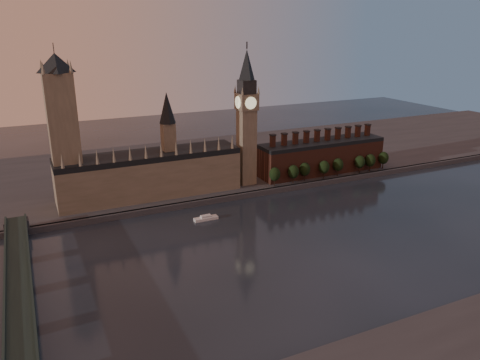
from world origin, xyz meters
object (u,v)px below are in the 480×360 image
object	(u,v)px
westminster_bridge	(19,302)
river_boat	(206,218)
big_ben	(247,117)
victoria_tower	(63,128)

from	to	relation	value
westminster_bridge	river_boat	size ratio (longest dim) A/B	12.45
big_ben	victoria_tower	bearing A→B (deg)	177.80
victoria_tower	river_boat	xyz separation A→B (m)	(77.75, -51.45, -57.86)
westminster_bridge	river_boat	world-z (taller)	westminster_bridge
victoria_tower	westminster_bridge	bearing A→B (deg)	-106.56
big_ben	river_boat	distance (m)	89.32
river_boat	big_ben	bearing A→B (deg)	41.61
victoria_tower	westminster_bridge	distance (m)	133.21
victoria_tower	westminster_bridge	size ratio (longest dim) A/B	0.54
big_ben	river_boat	world-z (taller)	big_ben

